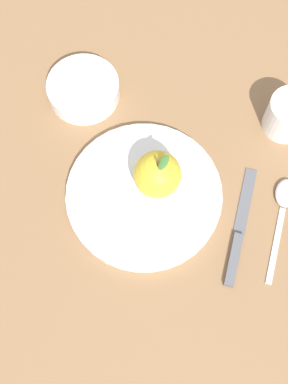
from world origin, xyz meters
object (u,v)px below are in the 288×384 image
(apple, at_px, (156,174))
(spoon, at_px, (284,204))
(dinner_plate, at_px, (144,195))
(side_bowl, at_px, (83,88))
(knife, at_px, (238,236))

(apple, distance_m, spoon, 0.21)
(dinner_plate, bearing_deg, side_bowl, 124.61)
(dinner_plate, height_order, spoon, dinner_plate)
(side_bowl, bearing_deg, dinner_plate, -55.39)
(dinner_plate, bearing_deg, apple, 48.34)
(knife, bearing_deg, dinner_plate, 161.37)
(side_bowl, xyz_separation_m, spoon, (0.34, -0.17, -0.01))
(dinner_plate, xyz_separation_m, apple, (0.02, 0.02, 0.04))
(dinner_plate, xyz_separation_m, side_bowl, (-0.12, 0.17, 0.01))
(dinner_plate, xyz_separation_m, spoon, (0.22, 0.01, -0.00))
(apple, bearing_deg, knife, -27.06)
(side_bowl, height_order, spoon, side_bowl)
(dinner_plate, relative_size, spoon, 1.41)
(apple, relative_size, side_bowl, 0.72)
(apple, relative_size, knife, 0.44)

